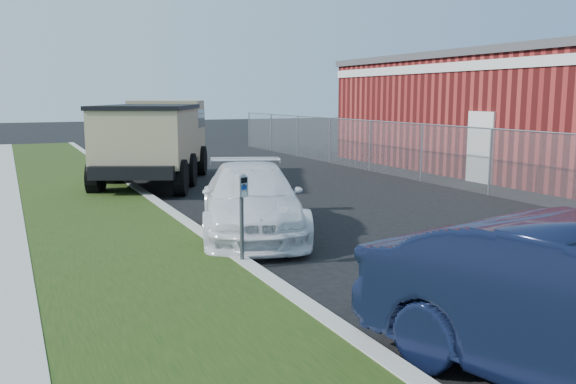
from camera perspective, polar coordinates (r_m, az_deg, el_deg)
name	(u,v)px	position (r m, az deg, el deg)	size (l,w,h in m)	color
ground	(386,252)	(10.68, 9.15, -5.58)	(120.00, 120.00, 0.00)	black
streetside	(32,256)	(10.87, -22.86, -5.55)	(6.12, 50.00, 0.15)	gray
chainlink_fence	(422,141)	(19.58, 12.43, 4.65)	(0.06, 30.06, 30.00)	slate
brick_building	(540,111)	(24.32, 22.47, 7.02)	(9.20, 14.20, 4.17)	maroon
parking_meter	(241,198)	(9.35, -4.38, -0.52)	(0.22, 0.19, 1.37)	#3F4247
white_wagon	(251,199)	(11.89, -3.52, -0.69)	(1.87, 4.61, 1.34)	white
dump_truck	(156,137)	(19.26, -12.25, 5.05)	(4.72, 6.82, 2.52)	black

